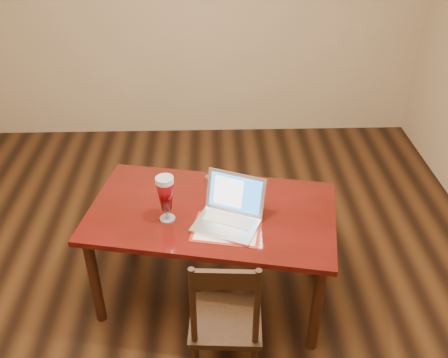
{
  "coord_description": "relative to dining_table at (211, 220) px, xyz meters",
  "views": [
    {
      "loc": [
        0.16,
        -2.31,
        2.55
      ],
      "look_at": [
        0.23,
        0.16,
        0.91
      ],
      "focal_mm": 40.0,
      "sensor_mm": 36.0,
      "label": 1
    }
  ],
  "objects": [
    {
      "name": "room_shell",
      "position": [
        -0.15,
        -0.12,
        1.13
      ],
      "size": [
        4.51,
        5.01,
        2.71
      ],
      "color": "tan",
      "rests_on": "ground"
    },
    {
      "name": "dining_table",
      "position": [
        0.0,
        0.0,
        0.0
      ],
      "size": [
        1.63,
        1.11,
        1.0
      ],
      "rotation": [
        0.0,
        0.0,
        -0.19
      ],
      "color": "#510C0A",
      "rests_on": "ground"
    },
    {
      "name": "ground",
      "position": [
        -0.15,
        -0.12,
        -0.63
      ],
      "size": [
        5.0,
        5.0,
        0.0
      ],
      "primitive_type": "plane",
      "color": "black",
      "rests_on": "ground"
    },
    {
      "name": "dining_chair",
      "position": [
        0.07,
        -0.62,
        -0.2
      ],
      "size": [
        0.41,
        0.39,
        0.92
      ],
      "rotation": [
        0.0,
        0.0,
        -0.06
      ],
      "color": "black",
      "rests_on": "ground"
    }
  ]
}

